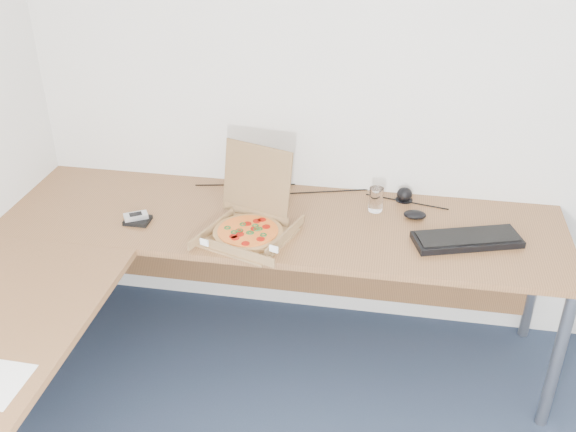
% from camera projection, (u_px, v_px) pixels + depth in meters
% --- Properties ---
extents(room_shell, '(3.50, 3.50, 2.50)m').
position_uv_depth(room_shell, '(390.00, 350.00, 1.43)').
color(room_shell, silver).
rests_on(room_shell, ground).
extents(desk, '(2.50, 2.20, 0.73)m').
position_uv_depth(desk, '(183.00, 271.00, 2.66)').
color(desk, brown).
rests_on(desk, ground).
extents(pizza_box, '(0.33, 0.39, 0.34)m').
position_uv_depth(pizza_box, '(249.00, 227.00, 2.82)').
color(pizza_box, olive).
rests_on(pizza_box, desk).
extents(drinking_glass, '(0.06, 0.06, 0.11)m').
position_uv_depth(drinking_glass, '(376.00, 199.00, 3.01)').
color(drinking_glass, silver).
rests_on(drinking_glass, desk).
extents(keyboard, '(0.48, 0.29, 0.03)m').
position_uv_depth(keyboard, '(467.00, 240.00, 2.78)').
color(keyboard, black).
rests_on(keyboard, desk).
extents(mouse, '(0.12, 0.09, 0.04)m').
position_uv_depth(mouse, '(415.00, 215.00, 2.96)').
color(mouse, black).
rests_on(mouse, desk).
extents(wallet, '(0.11, 0.09, 0.02)m').
position_uv_depth(wallet, '(138.00, 220.00, 2.94)').
color(wallet, black).
rests_on(wallet, desk).
extents(phone, '(0.12, 0.10, 0.02)m').
position_uv_depth(phone, '(136.00, 216.00, 2.93)').
color(phone, '#B2B5BA').
rests_on(phone, wallet).
extents(dome_speaker, '(0.08, 0.08, 0.07)m').
position_uv_depth(dome_speaker, '(405.00, 194.00, 3.10)').
color(dome_speaker, black).
rests_on(dome_speaker, desk).
extents(cable_bundle, '(0.59, 0.12, 0.01)m').
position_uv_depth(cable_bundle, '(314.00, 192.00, 3.18)').
color(cable_bundle, black).
rests_on(cable_bundle, desk).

